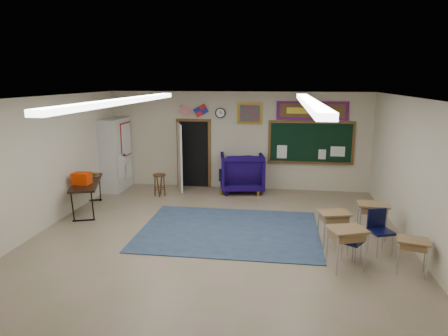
# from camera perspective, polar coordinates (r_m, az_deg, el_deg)

# --- Properties ---
(floor) EXTENTS (9.00, 9.00, 0.00)m
(floor) POSITION_cam_1_polar(r_m,az_deg,el_deg) (8.46, -1.32, -10.86)
(floor) COLOR #86715C
(floor) RESTS_ON ground
(back_wall) EXTENTS (8.00, 0.04, 3.00)m
(back_wall) POSITION_cam_1_polar(r_m,az_deg,el_deg) (12.36, 2.04, 3.91)
(back_wall) COLOR beige
(back_wall) RESTS_ON floor
(front_wall) EXTENTS (8.00, 0.04, 3.00)m
(front_wall) POSITION_cam_1_polar(r_m,az_deg,el_deg) (3.88, -12.74, -16.49)
(front_wall) COLOR beige
(front_wall) RESTS_ON floor
(left_wall) EXTENTS (0.04, 9.00, 3.00)m
(left_wall) POSITION_cam_1_polar(r_m,az_deg,el_deg) (9.48, -25.97, -0.04)
(left_wall) COLOR beige
(left_wall) RESTS_ON floor
(right_wall) EXTENTS (0.04, 9.00, 3.00)m
(right_wall) POSITION_cam_1_polar(r_m,az_deg,el_deg) (8.34, 26.90, -1.73)
(right_wall) COLOR beige
(right_wall) RESTS_ON floor
(ceiling) EXTENTS (8.00, 9.00, 0.04)m
(ceiling) POSITION_cam_1_polar(r_m,az_deg,el_deg) (7.77, -1.43, 9.89)
(ceiling) COLOR silver
(ceiling) RESTS_ON back_wall
(area_rug) EXTENTS (4.00, 3.00, 0.02)m
(area_rug) POSITION_cam_1_polar(r_m,az_deg,el_deg) (9.16, 0.75, -8.90)
(area_rug) COLOR #344B63
(area_rug) RESTS_ON floor
(fluorescent_strips) EXTENTS (3.86, 6.00, 0.10)m
(fluorescent_strips) POSITION_cam_1_polar(r_m,az_deg,el_deg) (7.77, -1.43, 9.45)
(fluorescent_strips) COLOR white
(fluorescent_strips) RESTS_ON ceiling
(doorway) EXTENTS (1.10, 0.89, 2.16)m
(doorway) POSITION_cam_1_polar(r_m,az_deg,el_deg) (12.54, -4.90, 1.94)
(doorway) COLOR black
(doorway) RESTS_ON back_wall
(chalkboard) EXTENTS (2.55, 0.14, 1.30)m
(chalkboard) POSITION_cam_1_polar(r_m,az_deg,el_deg) (12.30, 12.28, 3.41)
(chalkboard) COLOR brown
(chalkboard) RESTS_ON back_wall
(bulletin_board) EXTENTS (2.10, 0.05, 0.55)m
(bulletin_board) POSITION_cam_1_polar(r_m,az_deg,el_deg) (12.19, 12.50, 7.99)
(bulletin_board) COLOR #B20F12
(bulletin_board) RESTS_ON back_wall
(framed_art_print) EXTENTS (0.75, 0.05, 0.65)m
(framed_art_print) POSITION_cam_1_polar(r_m,az_deg,el_deg) (12.20, 3.70, 7.79)
(framed_art_print) COLOR olive
(framed_art_print) RESTS_ON back_wall
(wall_clock) EXTENTS (0.32, 0.05, 0.32)m
(wall_clock) POSITION_cam_1_polar(r_m,az_deg,el_deg) (12.30, -0.52, 7.86)
(wall_clock) COLOR black
(wall_clock) RESTS_ON back_wall
(wall_flags) EXTENTS (1.16, 0.06, 0.70)m
(wall_flags) POSITION_cam_1_polar(r_m,az_deg,el_deg) (12.42, -4.47, 8.47)
(wall_flags) COLOR red
(wall_flags) RESTS_ON back_wall
(storage_cabinet) EXTENTS (0.59, 1.25, 2.20)m
(storage_cabinet) POSITION_cam_1_polar(r_m,az_deg,el_deg) (12.74, -15.15, 1.90)
(storage_cabinet) COLOR beige
(storage_cabinet) RESTS_ON floor
(wingback_armchair) EXTENTS (1.48, 1.51, 1.19)m
(wingback_armchair) POSITION_cam_1_polar(r_m,az_deg,el_deg) (12.18, 2.56, -0.57)
(wingback_armchair) COLOR #100537
(wingback_armchair) RESTS_ON floor
(student_chair_reading) EXTENTS (0.37, 0.37, 0.74)m
(student_chair_reading) POSITION_cam_1_polar(r_m,az_deg,el_deg) (12.13, 0.18, -1.70)
(student_chair_reading) COLOR black
(student_chair_reading) RESTS_ON floor
(student_chair_desk_a) EXTENTS (0.49, 0.49, 0.70)m
(student_chair_desk_a) POSITION_cam_1_polar(r_m,az_deg,el_deg) (8.01, 17.82, -10.17)
(student_chair_desk_a) COLOR black
(student_chair_desk_a) RESTS_ON floor
(student_chair_desk_b) EXTENTS (0.56, 0.56, 0.87)m
(student_chair_desk_b) POSITION_cam_1_polar(r_m,az_deg,el_deg) (8.47, 21.53, -8.59)
(student_chair_desk_b) COLOR black
(student_chair_desk_b) RESTS_ON floor
(student_desk_front_left) EXTENTS (0.69, 0.59, 0.72)m
(student_desk_front_left) POSITION_cam_1_polar(r_m,az_deg,el_deg) (8.57, 15.34, -8.09)
(student_desk_front_left) COLOR #976946
(student_desk_front_left) RESTS_ON floor
(student_desk_front_right) EXTENTS (0.66, 0.51, 0.76)m
(student_desk_front_right) POSITION_cam_1_polar(r_m,az_deg,el_deg) (9.25, 20.38, -6.77)
(student_desk_front_right) COLOR #976946
(student_desk_front_right) RESTS_ON floor
(student_desk_back_left) EXTENTS (0.78, 0.69, 0.77)m
(student_desk_back_left) POSITION_cam_1_polar(r_m,az_deg,el_deg) (7.60, 17.04, -10.68)
(student_desk_back_left) COLOR #976946
(student_desk_back_left) RESTS_ON floor
(student_desk_back_right) EXTENTS (0.62, 0.52, 0.64)m
(student_desk_back_right) POSITION_cam_1_polar(r_m,az_deg,el_deg) (7.87, 25.25, -11.12)
(student_desk_back_right) COLOR #976946
(student_desk_back_right) RESTS_ON floor
(folding_table) EXTENTS (1.21, 1.98, 1.07)m
(folding_table) POSITION_cam_1_polar(r_m,az_deg,el_deg) (10.99, -18.97, -3.63)
(folding_table) COLOR black
(folding_table) RESTS_ON floor
(wooden_stool) EXTENTS (0.37, 0.37, 0.65)m
(wooden_stool) POSITION_cam_1_polar(r_m,az_deg,el_deg) (11.85, -9.19, -2.38)
(wooden_stool) COLOR #482D15
(wooden_stool) RESTS_ON floor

